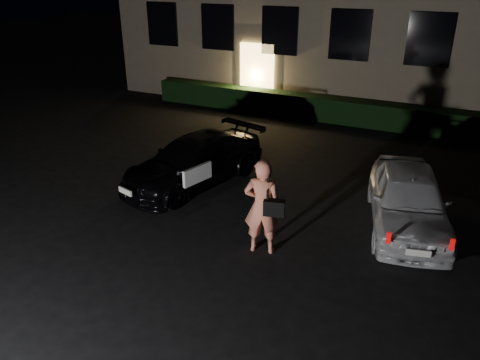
% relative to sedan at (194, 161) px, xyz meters
% --- Properties ---
extents(ground, '(80.00, 80.00, 0.00)m').
position_rel_sedan_xyz_m(ground, '(1.98, -3.66, -0.61)').
color(ground, black).
rests_on(ground, ground).
extents(hedge, '(15.00, 0.70, 0.85)m').
position_rel_sedan_xyz_m(hedge, '(1.98, 6.84, -0.18)').
color(hedge, black).
rests_on(hedge, ground).
extents(sedan, '(2.71, 4.46, 1.21)m').
position_rel_sedan_xyz_m(sedan, '(0.00, 0.00, 0.00)').
color(sedan, black).
rests_on(sedan, ground).
extents(hatch, '(2.39, 4.05, 1.29)m').
position_rel_sedan_xyz_m(hatch, '(5.27, 0.07, 0.04)').
color(hatch, silver).
rests_on(hatch, ground).
extents(man, '(0.89, 0.63, 1.95)m').
position_rel_sedan_xyz_m(man, '(2.87, -2.19, 0.37)').
color(man, '#E97F61').
rests_on(man, ground).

